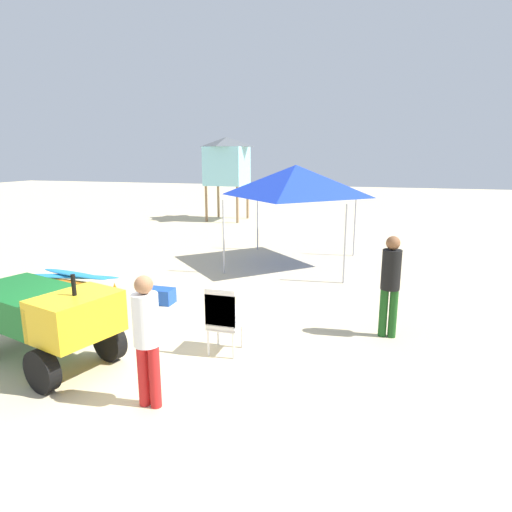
% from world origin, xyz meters
% --- Properties ---
extents(ground, '(80.00, 80.00, 0.00)m').
position_xyz_m(ground, '(0.00, 0.00, 0.00)').
color(ground, beige).
extents(utility_cart, '(2.78, 1.88, 1.50)m').
position_xyz_m(utility_cart, '(-1.39, -0.40, 0.78)').
color(utility_cart, '#146023').
rests_on(utility_cart, ground).
extents(stacked_plastic_chairs, '(0.48, 0.48, 1.11)m').
position_xyz_m(stacked_plastic_chairs, '(1.09, 0.61, 0.65)').
color(stacked_plastic_chairs, silver).
rests_on(stacked_plastic_chairs, ground).
extents(surfboard_pile, '(2.50, 0.74, 0.40)m').
position_xyz_m(surfboard_pile, '(-3.63, 2.84, 0.20)').
color(surfboard_pile, '#268CCC').
rests_on(surfboard_pile, ground).
extents(lifeguard_near_left, '(0.32, 0.32, 1.78)m').
position_xyz_m(lifeguard_near_left, '(3.56, 2.07, 1.03)').
color(lifeguard_near_left, '#194C19').
rests_on(lifeguard_near_left, ground).
extents(lifeguard_near_center, '(0.32, 0.32, 1.70)m').
position_xyz_m(lifeguard_near_center, '(0.73, -1.03, 0.98)').
color(lifeguard_near_center, red).
rests_on(lifeguard_near_center, ground).
extents(popup_canopy, '(3.20, 3.20, 2.83)m').
position_xyz_m(popup_canopy, '(0.94, 6.74, 2.39)').
color(popup_canopy, '#B2B2B7').
rests_on(popup_canopy, ground).
extents(lifeguard_tower, '(1.98, 1.98, 3.93)m').
position_xyz_m(lifeguard_tower, '(-4.01, 14.56, 2.82)').
color(lifeguard_tower, olive).
rests_on(lifeguard_tower, ground).
extents(traffic_cone_near, '(0.37, 0.37, 0.53)m').
position_xyz_m(traffic_cone_near, '(-1.83, 2.01, 0.27)').
color(traffic_cone_near, orange).
rests_on(traffic_cone_near, ground).
extents(cooler_box, '(0.54, 0.37, 0.32)m').
position_xyz_m(cooler_box, '(-1.06, 2.52, 0.16)').
color(cooler_box, blue).
rests_on(cooler_box, ground).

